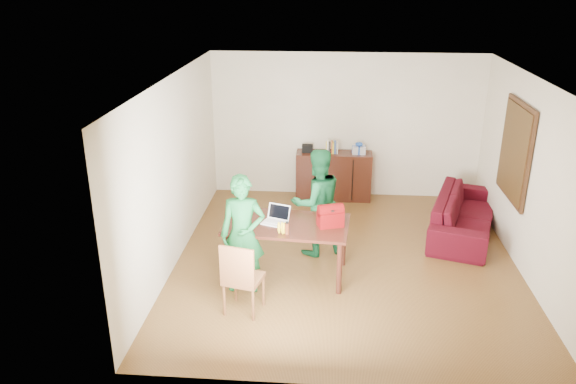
# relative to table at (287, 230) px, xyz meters

# --- Properties ---
(room) EXTENTS (5.20, 5.70, 2.90)m
(room) POSITION_rel_table_xyz_m (0.85, 0.60, 0.61)
(room) COLOR #4D2F13
(room) RESTS_ON ground
(table) EXTENTS (1.77, 1.09, 0.79)m
(table) POSITION_rel_table_xyz_m (0.00, 0.00, 0.00)
(table) COLOR black
(table) RESTS_ON ground
(chair) EXTENTS (0.53, 0.52, 0.98)m
(chair) POSITION_rel_table_xyz_m (-0.47, -0.98, -0.41)
(chair) COLOR brown
(chair) RESTS_ON ground
(person_near) EXTENTS (0.61, 0.42, 1.62)m
(person_near) POSITION_rel_table_xyz_m (-0.55, -0.43, 0.12)
(person_near) COLOR #16652D
(person_near) RESTS_ON ground
(person_far) EXTENTS (0.99, 0.91, 1.65)m
(person_far) POSITION_rel_table_xyz_m (0.39, 0.71, 0.13)
(person_far) COLOR #13562B
(person_far) RESTS_ON ground
(laptop) EXTENTS (0.38, 0.32, 0.23)m
(laptop) POSITION_rel_table_xyz_m (-0.17, -0.02, 0.15)
(laptop) COLOR white
(laptop) RESTS_ON table
(bananas) EXTENTS (0.17, 0.11, 0.06)m
(bananas) POSITION_rel_table_xyz_m (-0.04, -0.33, 0.13)
(bananas) COLOR gold
(bananas) RESTS_ON table
(bottle) EXTENTS (0.06, 0.06, 0.18)m
(bottle) POSITION_rel_table_xyz_m (0.03, -0.34, 0.19)
(bottle) COLOR #592614
(bottle) RESTS_ON table
(red_bag) EXTENTS (0.38, 0.29, 0.25)m
(red_bag) POSITION_rel_table_xyz_m (0.60, -0.04, 0.23)
(red_bag) COLOR #670608
(red_bag) RESTS_ON table
(sofa) EXTENTS (1.51, 2.40, 0.66)m
(sofa) POSITION_rel_table_xyz_m (2.79, 1.61, -0.37)
(sofa) COLOR #390714
(sofa) RESTS_ON ground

